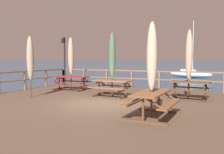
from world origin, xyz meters
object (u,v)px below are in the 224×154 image
(patio_umbrella_tall_back_left, at_px, (189,55))
(patio_umbrella_short_back, at_px, (71,56))
(picnic_table_mid_left, at_px, (152,99))
(patio_umbrella_tall_mid_left, at_px, (112,56))
(lamp_post_hooked, at_px, (64,54))
(picnic_table_back_right, at_px, (71,80))
(picnic_table_front_right, at_px, (112,85))
(picnic_table_mid_right, at_px, (190,86))
(patio_umbrella_tall_back_right, at_px, (152,57))
(patio_umbrella_tall_mid_right, at_px, (30,59))
(sailboat_distant, at_px, (190,74))

(patio_umbrella_tall_back_left, bearing_deg, patio_umbrella_short_back, 177.56)
(picnic_table_mid_left, xyz_separation_m, patio_umbrella_tall_mid_left, (-2.92, 3.22, 1.36))
(picnic_table_mid_left, xyz_separation_m, lamp_post_hooked, (-7.73, 5.91, 1.55))
(picnic_table_back_right, xyz_separation_m, patio_umbrella_short_back, (0.01, -0.00, 1.34))
(patio_umbrella_tall_back_left, bearing_deg, picnic_table_front_right, -164.87)
(picnic_table_back_right, xyz_separation_m, picnic_table_mid_right, (6.61, -0.28, -0.01))
(patio_umbrella_tall_back_left, distance_m, patio_umbrella_tall_back_right, 4.14)
(patio_umbrella_short_back, height_order, patio_umbrella_tall_back_left, patio_umbrella_tall_back_left)
(picnic_table_back_right, bearing_deg, lamp_post_hooked, 136.33)
(patio_umbrella_tall_mid_left, bearing_deg, picnic_table_back_right, 160.62)
(picnic_table_mid_left, bearing_deg, lamp_post_hooked, 142.63)
(picnic_table_back_right, height_order, patio_umbrella_tall_mid_right, patio_umbrella_tall_mid_right)
(picnic_table_mid_right, xyz_separation_m, patio_umbrella_tall_back_right, (-0.52, -4.11, 1.29))
(picnic_table_mid_left, relative_size, lamp_post_hooked, 0.62)
(patio_umbrella_tall_mid_left, bearing_deg, picnic_table_front_right, -68.17)
(patio_umbrella_tall_back_left, distance_m, sailboat_distant, 24.25)
(lamp_post_hooked, bearing_deg, picnic_table_back_right, -43.67)
(patio_umbrella_tall_back_left, xyz_separation_m, patio_umbrella_tall_back_right, (-0.46, -4.11, -0.11))
(patio_umbrella_tall_back_right, relative_size, sailboat_distant, 0.37)
(picnic_table_front_right, distance_m, patio_umbrella_tall_back_right, 4.51)
(picnic_table_front_right, bearing_deg, lamp_post_hooked, 150.31)
(patio_umbrella_short_back, bearing_deg, picnic_table_mid_right, -2.40)
(picnic_table_mid_right, xyz_separation_m, patio_umbrella_tall_mid_left, (-3.45, -0.83, 1.37))
(picnic_table_back_right, height_order, picnic_table_front_right, same)
(picnic_table_mid_left, distance_m, lamp_post_hooked, 9.86)
(patio_umbrella_tall_back_right, xyz_separation_m, patio_umbrella_tall_mid_left, (-2.93, 3.27, 0.08))
(lamp_post_hooked, bearing_deg, patio_umbrella_short_back, -43.56)
(picnic_table_mid_left, bearing_deg, patio_umbrella_tall_back_left, 83.48)
(picnic_table_back_right, height_order, patio_umbrella_tall_back_right, patio_umbrella_tall_back_right)
(picnic_table_front_right, relative_size, sailboat_distant, 0.24)
(lamp_post_hooked, bearing_deg, patio_umbrella_tall_mid_right, -70.58)
(picnic_table_mid_left, distance_m, patio_umbrella_tall_mid_left, 4.55)
(patio_umbrella_tall_back_right, relative_size, patio_umbrella_tall_mid_right, 1.03)
(picnic_table_mid_left, bearing_deg, picnic_table_front_right, 132.59)
(picnic_table_mid_right, bearing_deg, sailboat_distant, 98.28)
(picnic_table_mid_right, height_order, patio_umbrella_tall_mid_right, patio_umbrella_tall_mid_right)
(patio_umbrella_short_back, bearing_deg, lamp_post_hooked, 136.44)
(picnic_table_mid_left, relative_size, patio_umbrella_tall_back_right, 0.69)
(patio_umbrella_tall_mid_left, bearing_deg, patio_umbrella_tall_mid_right, -147.03)
(picnic_table_back_right, height_order, patio_umbrella_tall_back_left, patio_umbrella_tall_back_left)
(picnic_table_back_right, bearing_deg, patio_umbrella_tall_mid_left, -19.38)
(picnic_table_mid_right, distance_m, patio_umbrella_tall_back_right, 4.34)
(patio_umbrella_tall_mid_right, bearing_deg, patio_umbrella_tall_mid_left, 32.97)
(picnic_table_mid_right, bearing_deg, picnic_table_mid_left, -97.41)
(picnic_table_mid_right, height_order, patio_umbrella_short_back, patio_umbrella_short_back)
(picnic_table_mid_left, xyz_separation_m, picnic_table_front_right, (-2.89, 3.14, -0.01))
(patio_umbrella_tall_mid_right, bearing_deg, patio_umbrella_tall_back_right, -11.48)
(patio_umbrella_short_back, height_order, patio_umbrella_tall_mid_right, patio_umbrella_short_back)
(picnic_table_mid_right, xyz_separation_m, patio_umbrella_tall_back_left, (-0.06, -0.00, 1.40))
(picnic_table_mid_left, distance_m, sailboat_distant, 28.12)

